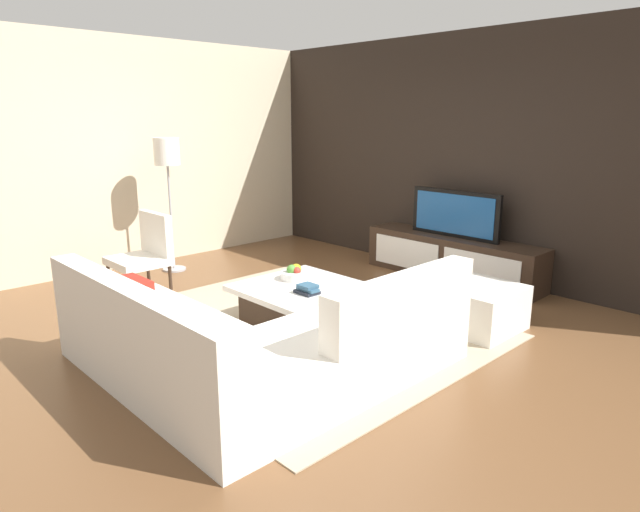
{
  "coord_description": "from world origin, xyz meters",
  "views": [
    {
      "loc": [
        3.48,
        -3.08,
        1.86
      ],
      "look_at": [
        -0.18,
        0.42,
        0.58
      ],
      "focal_mm": 31.15,
      "sensor_mm": 36.0,
      "label": 1
    }
  ],
  "objects_px": {
    "television": "(455,214)",
    "floor_lamp": "(167,161)",
    "media_console": "(452,258)",
    "accent_chair_near": "(146,250)",
    "ottoman": "(476,307)",
    "coffee_table": "(301,304)",
    "fruit_bowl": "(295,274)",
    "sectional_couch": "(254,345)",
    "book_stack": "(307,289)"
  },
  "relations": [
    {
      "from": "media_console",
      "to": "coffee_table",
      "type": "distance_m",
      "value": 2.3
    },
    {
      "from": "coffee_table",
      "to": "ottoman",
      "type": "distance_m",
      "value": 1.58
    },
    {
      "from": "media_console",
      "to": "sectional_couch",
      "type": "bearing_deg",
      "value": -81.41
    },
    {
      "from": "television",
      "to": "accent_chair_near",
      "type": "xyz_separation_m",
      "value": [
        -1.92,
        -2.86,
        -0.28
      ]
    },
    {
      "from": "floor_lamp",
      "to": "book_stack",
      "type": "xyz_separation_m",
      "value": [
        2.7,
        -0.22,
        -0.93
      ]
    },
    {
      "from": "television",
      "to": "book_stack",
      "type": "relative_size",
      "value": 5.47
    },
    {
      "from": "sectional_couch",
      "to": "accent_chair_near",
      "type": "xyz_separation_m",
      "value": [
        -2.42,
        0.41,
        0.21
      ]
    },
    {
      "from": "ottoman",
      "to": "coffee_table",
      "type": "bearing_deg",
      "value": -136.41
    },
    {
      "from": "media_console",
      "to": "accent_chair_near",
      "type": "relative_size",
      "value": 2.51
    },
    {
      "from": "television",
      "to": "floor_lamp",
      "type": "distance_m",
      "value": 3.43
    },
    {
      "from": "floor_lamp",
      "to": "ottoman",
      "type": "height_order",
      "value": "floor_lamp"
    },
    {
      "from": "television",
      "to": "fruit_bowl",
      "type": "bearing_deg",
      "value": -97.35
    },
    {
      "from": "media_console",
      "to": "floor_lamp",
      "type": "bearing_deg",
      "value": -139.75
    },
    {
      "from": "ottoman",
      "to": "fruit_bowl",
      "type": "relative_size",
      "value": 2.5
    },
    {
      "from": "media_console",
      "to": "coffee_table",
      "type": "bearing_deg",
      "value": -92.49
    },
    {
      "from": "coffee_table",
      "to": "ottoman",
      "type": "height_order",
      "value": "ottoman"
    },
    {
      "from": "coffee_table",
      "to": "book_stack",
      "type": "relative_size",
      "value": 4.87
    },
    {
      "from": "media_console",
      "to": "television",
      "type": "xyz_separation_m",
      "value": [
        -0.0,
        0.0,
        0.52
      ]
    },
    {
      "from": "media_console",
      "to": "coffee_table",
      "type": "xyz_separation_m",
      "value": [
        -0.1,
        -2.3,
        -0.05
      ]
    },
    {
      "from": "sectional_couch",
      "to": "accent_chair_near",
      "type": "height_order",
      "value": "accent_chair_near"
    },
    {
      "from": "television",
      "to": "floor_lamp",
      "type": "relative_size",
      "value": 0.7
    },
    {
      "from": "floor_lamp",
      "to": "book_stack",
      "type": "relative_size",
      "value": 7.76
    },
    {
      "from": "floor_lamp",
      "to": "book_stack",
      "type": "height_order",
      "value": "floor_lamp"
    },
    {
      "from": "coffee_table",
      "to": "ottoman",
      "type": "bearing_deg",
      "value": 43.59
    },
    {
      "from": "media_console",
      "to": "floor_lamp",
      "type": "relative_size",
      "value": 1.35
    },
    {
      "from": "media_console",
      "to": "ottoman",
      "type": "height_order",
      "value": "media_console"
    },
    {
      "from": "coffee_table",
      "to": "book_stack",
      "type": "xyz_separation_m",
      "value": [
        0.22,
        -0.11,
        0.22
      ]
    },
    {
      "from": "coffee_table",
      "to": "television",
      "type": "bearing_deg",
      "value": 87.51
    },
    {
      "from": "accent_chair_near",
      "to": "floor_lamp",
      "type": "distance_m",
      "value": 1.27
    },
    {
      "from": "media_console",
      "to": "sectional_couch",
      "type": "xyz_separation_m",
      "value": [
        0.49,
        -3.27,
        0.03
      ]
    },
    {
      "from": "media_console",
      "to": "television",
      "type": "relative_size",
      "value": 1.92
    },
    {
      "from": "television",
      "to": "sectional_couch",
      "type": "distance_m",
      "value": 3.35
    },
    {
      "from": "television",
      "to": "fruit_bowl",
      "type": "xyz_separation_m",
      "value": [
        -0.28,
        -2.2,
        -0.34
      ]
    },
    {
      "from": "media_console",
      "to": "television",
      "type": "height_order",
      "value": "television"
    },
    {
      "from": "floor_lamp",
      "to": "ottoman",
      "type": "bearing_deg",
      "value": 15.12
    },
    {
      "from": "ottoman",
      "to": "book_stack",
      "type": "bearing_deg",
      "value": -127.53
    },
    {
      "from": "floor_lamp",
      "to": "fruit_bowl",
      "type": "distance_m",
      "value": 2.48
    },
    {
      "from": "accent_chair_near",
      "to": "book_stack",
      "type": "relative_size",
      "value": 4.18
    },
    {
      "from": "media_console",
      "to": "fruit_bowl",
      "type": "relative_size",
      "value": 7.8
    },
    {
      "from": "book_stack",
      "to": "media_console",
      "type": "bearing_deg",
      "value": 92.85
    },
    {
      "from": "accent_chair_near",
      "to": "coffee_table",
      "type": "bearing_deg",
      "value": 7.37
    },
    {
      "from": "accent_chair_near",
      "to": "fruit_bowl",
      "type": "bearing_deg",
      "value": 12.22
    },
    {
      "from": "coffee_table",
      "to": "accent_chair_near",
      "type": "height_order",
      "value": "accent_chair_near"
    },
    {
      "from": "television",
      "to": "coffee_table",
      "type": "distance_m",
      "value": 2.37
    },
    {
      "from": "television",
      "to": "sectional_couch",
      "type": "bearing_deg",
      "value": -81.41
    },
    {
      "from": "television",
      "to": "sectional_couch",
      "type": "height_order",
      "value": "television"
    },
    {
      "from": "accent_chair_near",
      "to": "floor_lamp",
      "type": "relative_size",
      "value": 0.54
    },
    {
      "from": "television",
      "to": "floor_lamp",
      "type": "height_order",
      "value": "floor_lamp"
    },
    {
      "from": "sectional_couch",
      "to": "media_console",
      "type": "bearing_deg",
      "value": 98.59
    },
    {
      "from": "coffee_table",
      "to": "fruit_bowl",
      "type": "distance_m",
      "value": 0.31
    }
  ]
}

